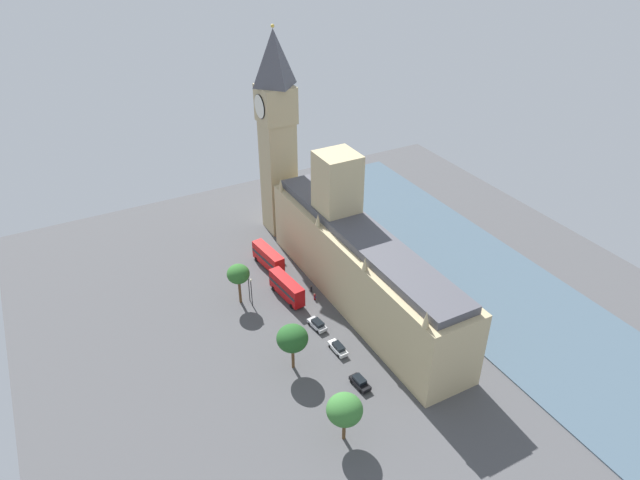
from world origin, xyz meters
TOP-DOWN VIEW (x-y plane):
  - ground_plane at (0.00, 0.00)m, footprint 130.00×130.00m
  - river_thames at (-29.29, 0.00)m, footprint 31.55×117.00m
  - parliament_building at (-1.99, -1.51)m, footprint 11.87×60.00m
  - clock_tower at (-0.18, -36.14)m, footprint 8.00×8.00m
  - double_decker_bus_far_end at (9.91, -21.05)m, footprint 3.65×10.71m
  - double_decker_bus_trailing at (11.14, -8.66)m, footprint 3.62×10.71m
  - car_silver_kerbside at (10.09, 3.10)m, footprint 2.40×4.76m
  - car_white_leading at (9.87, 10.96)m, footprint 1.97×4.84m
  - car_black_under_trees at (10.85, 20.37)m, footprint 2.18×4.47m
  - pedestrian_opposite_hall at (6.25, -5.27)m, footprint 0.51×0.61m
  - pedestrian_near_tower at (5.62, -8.06)m, footprint 0.48×0.59m
  - pedestrian_corner at (6.22, -20.66)m, footprint 0.60×0.64m
  - plane_tree_midblock at (19.11, 10.68)m, footprint 5.68×5.68m
  - plane_tree_by_river_gate at (20.43, -11.90)m, footprint 4.70×4.70m
  - plane_tree_slot_10 at (18.99, 28.70)m, footprint 5.72×5.72m
  - street_lamp_slot_11 at (18.76, -9.46)m, footprint 0.56×0.56m
  - street_lamp_slot_12 at (18.57, -11.32)m, footprint 0.56×0.56m

SIDE VIEW (x-z plane):
  - ground_plane at x=0.00m, z-range 0.00..0.00m
  - river_thames at x=-29.29m, z-range 0.00..0.25m
  - pedestrian_corner at x=6.22m, z-range -0.08..1.42m
  - pedestrian_opposite_hall at x=6.25m, z-range -0.08..1.50m
  - pedestrian_near_tower at x=5.62m, z-range -0.08..1.51m
  - car_black_under_trees at x=10.85m, z-range 0.02..1.76m
  - car_white_leading at x=9.87m, z-range 0.02..1.76m
  - car_silver_kerbside at x=10.09m, z-range 0.02..1.76m
  - double_decker_bus_far_end at x=9.91m, z-range 0.26..5.01m
  - double_decker_bus_trailing at x=11.14m, z-range 0.26..5.01m
  - street_lamp_slot_12 at x=18.57m, z-range 1.31..8.18m
  - street_lamp_slot_11 at x=18.76m, z-range 1.31..8.25m
  - plane_tree_slot_10 at x=18.99m, z-range 2.01..10.97m
  - plane_tree_midblock at x=19.11m, z-range 2.21..11.55m
  - plane_tree_by_river_gate at x=20.43m, z-range 2.53..11.76m
  - parliament_building at x=-1.99m, z-range -5.54..24.04m
  - clock_tower at x=-0.18m, z-range 0.84..50.82m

